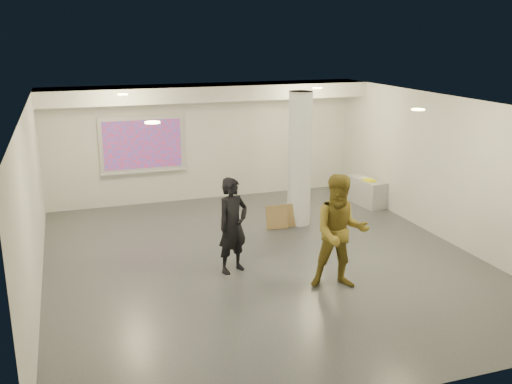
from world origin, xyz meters
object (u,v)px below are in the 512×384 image
object	(u,v)px
woman	(233,225)
man	(340,232)
credenza	(367,192)
column	(300,159)
projection_screen	(142,145)

from	to	relation	value
woman	man	world-z (taller)	man
credenza	woman	size ratio (longest dim) A/B	0.64
column	man	xyz separation A→B (m)	(-0.66, -3.33, -0.51)
projection_screen	man	bearing A→B (deg)	-67.81
column	credenza	xyz separation A→B (m)	(2.22, 0.82, -1.17)
man	column	bearing A→B (deg)	95.51
man	woman	bearing A→B (deg)	158.08
woman	man	xyz separation A→B (m)	(1.52, -1.22, 0.11)
projection_screen	woman	distance (m)	4.90
column	man	distance (m)	3.43
projection_screen	column	bearing A→B (deg)	-40.56
column	credenza	distance (m)	2.64
projection_screen	woman	xyz separation A→B (m)	(0.92, -4.77, -0.65)
projection_screen	man	size ratio (longest dim) A/B	1.06
column	projection_screen	size ratio (longest dim) A/B	1.43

